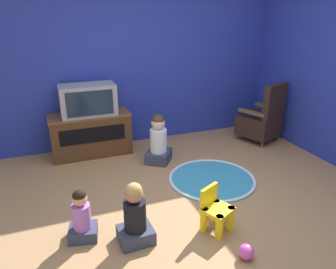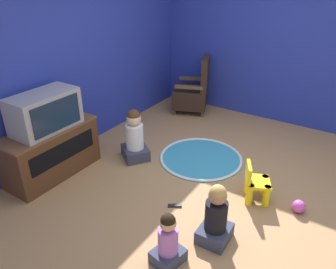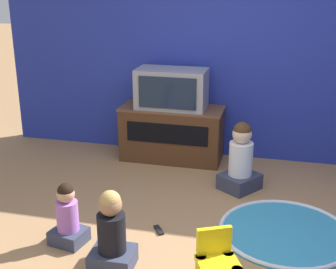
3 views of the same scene
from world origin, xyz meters
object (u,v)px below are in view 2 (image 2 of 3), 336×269
television (45,112)px  remote_control (175,206)px  tv_cabinet (51,151)px  child_watching_center (168,242)px  yellow_kid_chair (256,185)px  black_armchair (193,92)px  child_watching_left (135,138)px  child_watching_right (216,217)px  toy_ball (299,206)px

television → remote_control: (0.28, -1.60, -0.84)m
tv_cabinet → child_watching_center: 2.01m
yellow_kid_chair → child_watching_center: size_ratio=0.85×
television → yellow_kid_chair: bearing=-69.1°
tv_cabinet → television: size_ratio=1.51×
tv_cabinet → yellow_kid_chair: size_ratio=2.61×
television → child_watching_center: size_ratio=1.48×
yellow_kid_chair → black_armchair: bearing=18.6°
yellow_kid_chair → child_watching_left: 1.68m
child_watching_left → remote_control: size_ratio=4.78×
yellow_kid_chair → remote_control: yellow_kid_chair is taller
child_watching_center → child_watching_right: child_watching_right is taller
black_armchair → child_watching_center: black_armchair is taller
yellow_kid_chair → child_watching_center: 1.30m
toy_ball → child_watching_left: bearing=91.8°
child_watching_left → toy_ball: size_ratio=5.06×
child_watching_center → child_watching_left: bearing=58.4°
child_watching_right → remote_control: (0.20, 0.57, -0.26)m
child_watching_left → yellow_kid_chair: bearing=-144.1°
television → yellow_kid_chair: television is taller
black_armchair → child_watching_right: 3.14m
yellow_kid_chair → remote_control: bearing=105.2°
television → child_watching_right: 2.25m
black_armchair → remote_control: bearing=3.1°
television → black_armchair: size_ratio=0.79×
tv_cabinet → child_watching_left: size_ratio=1.65×
tv_cabinet → remote_control: bearing=-80.3°
toy_ball → child_watching_center: bearing=148.5°
toy_ball → remote_control: size_ratio=0.94×
tv_cabinet → yellow_kid_chair: 2.46m
child_watching_left → remote_control: 1.19m
television → toy_ball: 3.00m
television → child_watching_left: television is taller
child_watching_center → black_armchair: bearing=36.8°
yellow_kid_chair → television: bearing=84.9°
television → child_watching_left: size_ratio=1.10×
child_watching_right → toy_ball: size_ratio=4.46×
child_watching_right → toy_ball: 1.04m
child_watching_left → child_watching_center: (-1.24, -1.34, -0.08)m
child_watching_center → remote_control: size_ratio=3.54×
tv_cabinet → black_armchair: 2.75m
child_watching_left → remote_control: (-0.58, -1.00, -0.30)m
black_armchair → yellow_kid_chair: (-1.84, -1.81, -0.17)m
yellow_kid_chair → child_watching_center: bearing=139.1°
television → toy_ball: television is taller
black_armchair → child_watching_center: size_ratio=1.88×
television → remote_control: size_ratio=5.25×
black_armchair → child_watching_left: 1.86m
remote_control → toy_ball: bearing=174.8°
child_watching_center → child_watching_right: 0.52m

